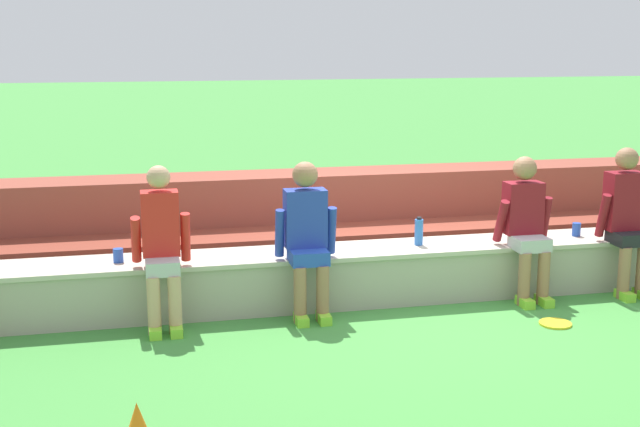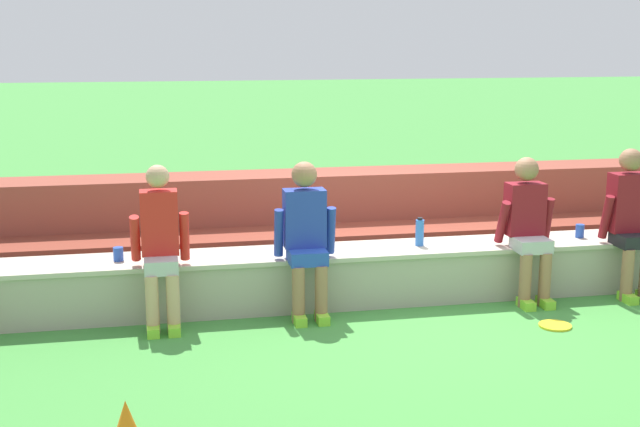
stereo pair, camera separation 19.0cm
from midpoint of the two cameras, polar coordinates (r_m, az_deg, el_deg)
ground_plane at (r=7.72m, az=7.39°, el=-6.32°), size 80.00×80.00×0.00m
stone_seating_wall at (r=7.91m, az=6.78°, el=-3.86°), size 8.95×0.61×0.50m
brick_bleachers at (r=9.03m, az=4.36°, el=-0.87°), size 11.14×1.25×0.98m
person_left_of_center at (r=7.11m, az=-10.03°, el=-2.02°), size 0.49×0.52×1.36m
person_center at (r=7.25m, az=-0.21°, el=-1.43°), size 0.54×0.51×1.35m
person_right_of_center at (r=7.94m, az=14.59°, el=-0.75°), size 0.52×0.55×1.33m
person_far_right at (r=8.38m, az=20.90°, el=-0.33°), size 0.52×0.49×1.39m
water_bottle_mid_left at (r=7.85m, az=7.46°, el=-1.28°), size 0.08×0.08×0.27m
plastic_cup_right_end at (r=8.52m, az=17.82°, el=-1.14°), size 0.08×0.08×0.13m
plastic_cup_left_end at (r=7.46m, az=-12.81°, el=-2.70°), size 0.09×0.09×0.12m
frisbee at (r=7.46m, az=16.36°, el=-7.31°), size 0.27×0.27×0.02m
sports_cone at (r=5.21m, az=-11.95°, el=-13.88°), size 0.21×0.21×0.31m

